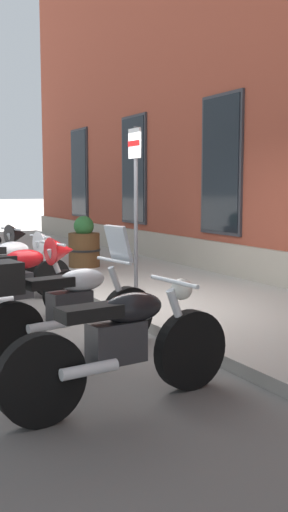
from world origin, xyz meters
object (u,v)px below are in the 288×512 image
at_px(motorcycle_white_sport, 12,265).
at_px(motorcycle_silver_touring, 64,302).
at_px(motorcycle_red_sport, 23,278).
at_px(barrel_planter, 84,245).
at_px(motorcycle_black_naked, 124,345).
at_px(parking_sign, 135,186).

height_order(motorcycle_white_sport, motorcycle_silver_touring, motorcycle_silver_touring).
xyz_separation_m(motorcycle_red_sport, barrel_planter, (-3.57, 2.24, -0.03)).
height_order(motorcycle_black_naked, barrel_planter, barrel_planter).
bearing_deg(motorcycle_black_naked, motorcycle_red_sport, 179.15).
bearing_deg(parking_sign, motorcycle_silver_touring, -41.04).
relative_size(motorcycle_black_naked, parking_sign, 0.82).
relative_size(motorcycle_silver_touring, barrel_planter, 1.95).
bearing_deg(barrel_planter, motorcycle_white_sport, -42.43).
relative_size(motorcycle_white_sport, parking_sign, 0.85).
bearing_deg(barrel_planter, motorcycle_black_naked, -19.20).
distance_m(motorcycle_red_sport, barrel_planter, 4.22).
xyz_separation_m(motorcycle_black_naked, parking_sign, (-3.74, 2.00, 1.24)).
relative_size(motorcycle_red_sport, motorcycle_black_naked, 0.98).
bearing_deg(motorcycle_red_sport, barrel_planter, 147.93).
height_order(parking_sign, barrel_planter, parking_sign).
bearing_deg(motorcycle_red_sport, parking_sign, 111.09).
distance_m(motorcycle_silver_touring, barrel_planter, 5.52).
bearing_deg(motorcycle_silver_touring, motorcycle_red_sport, -179.51).
xyz_separation_m(motorcycle_red_sport, motorcycle_black_naked, (2.98, -0.04, -0.09)).
bearing_deg(barrel_planter, motorcycle_red_sport, -32.07).
relative_size(motorcycle_white_sport, barrel_planter, 2.07).
relative_size(motorcycle_red_sport, parking_sign, 0.81).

